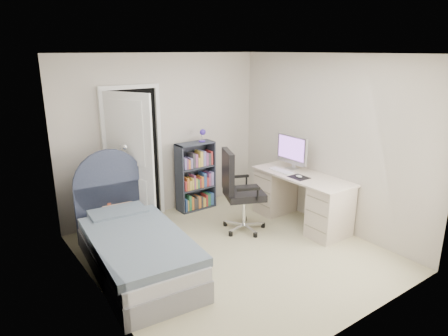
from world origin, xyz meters
TOP-DOWN VIEW (x-y plane):
  - room_shell at (0.00, 0.00)m, footprint 3.50×3.70m
  - door at (-0.69, 1.54)m, footprint 0.92×0.74m
  - bed at (-1.19, 0.40)m, footprint 1.15×2.15m
  - nightstand at (-1.04, 1.42)m, footprint 0.41×0.41m
  - floor_lamp at (-0.88, 1.36)m, footprint 0.19×0.19m
  - bookcase at (0.43, 1.58)m, footprint 0.63×0.27m
  - desk at (1.39, 0.16)m, footprint 0.63×1.57m
  - office_chair at (0.46, 0.52)m, footprint 0.70×0.70m

SIDE VIEW (x-z plane):
  - bed at x=-1.19m, z-range -0.35..0.93m
  - nightstand at x=-1.04m, z-range 0.09..0.69m
  - desk at x=1.39m, z-range -0.23..1.07m
  - bookcase at x=0.43m, z-range -0.15..1.18m
  - floor_lamp at x=-0.88m, z-range -0.12..1.19m
  - office_chair at x=0.46m, z-range 0.06..1.27m
  - door at x=-0.69m, z-range 0.00..2.06m
  - room_shell at x=0.00m, z-range -0.05..2.55m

